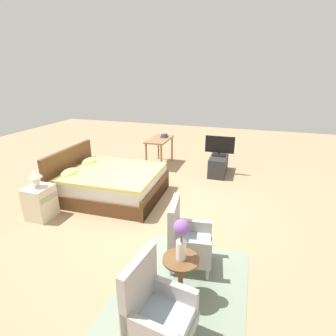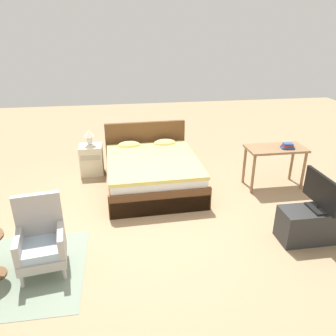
# 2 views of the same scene
# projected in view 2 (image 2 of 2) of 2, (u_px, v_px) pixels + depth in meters

# --- Properties ---
(ground_plane) EXTENTS (16.00, 16.00, 0.00)m
(ground_plane) POSITION_uv_depth(u_px,v_px,m) (155.00, 217.00, 5.09)
(ground_plane) COLOR #A38460
(bed) EXTENTS (1.68, 2.05, 0.96)m
(bed) POSITION_uv_depth(u_px,v_px,m) (152.00, 171.00, 5.96)
(bed) COLOR brown
(bed) RESTS_ON ground_plane
(armchair_by_window_right) EXTENTS (0.61, 0.61, 0.92)m
(armchair_by_window_right) POSITION_uv_depth(u_px,v_px,m) (41.00, 241.00, 3.89)
(armchair_by_window_right) COLOR #ADA8A3
(armchair_by_window_right) RESTS_ON floor_rug
(nightstand) EXTENTS (0.44, 0.41, 0.59)m
(nightstand) POSITION_uv_depth(u_px,v_px,m) (92.00, 160.00, 6.47)
(nightstand) COLOR beige
(nightstand) RESTS_ON ground_plane
(table_lamp) EXTENTS (0.22, 0.22, 0.33)m
(table_lamp) POSITION_uv_depth(u_px,v_px,m) (89.00, 135.00, 6.27)
(table_lamp) COLOR silver
(table_lamp) RESTS_ON nightstand
(tv_stand) EXTENTS (0.96, 0.40, 0.47)m
(tv_stand) POSITION_uv_depth(u_px,v_px,m) (314.00, 224.00, 4.48)
(tv_stand) COLOR #2D2D2D
(tv_stand) RESTS_ON ground_plane
(tv_flatscreen) EXTENTS (0.20, 0.72, 0.50)m
(tv_flatscreen) POSITION_uv_depth(u_px,v_px,m) (321.00, 192.00, 4.28)
(tv_flatscreen) COLOR black
(tv_flatscreen) RESTS_ON tv_stand
(vanity_desk) EXTENTS (1.04, 0.52, 0.75)m
(vanity_desk) POSITION_uv_depth(u_px,v_px,m) (275.00, 153.00, 5.82)
(vanity_desk) COLOR #8E6B47
(vanity_desk) RESTS_ON ground_plane
(book_stack) EXTENTS (0.24, 0.18, 0.10)m
(book_stack) POSITION_uv_depth(u_px,v_px,m) (288.00, 146.00, 5.72)
(book_stack) COLOR #284C8E
(book_stack) RESTS_ON vanity_desk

